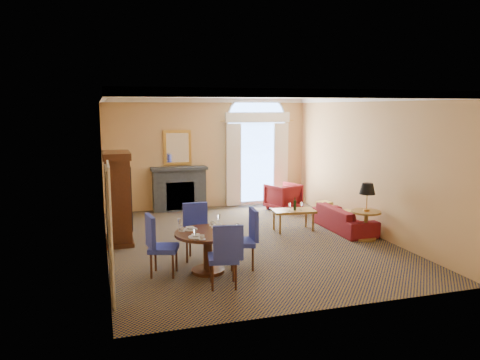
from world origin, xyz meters
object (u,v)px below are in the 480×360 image
object	(u,v)px
sofa	(344,218)
armchair	(283,197)
side_table	(367,205)
armoire	(118,199)
dining_table	(208,242)
coffee_table	(294,212)

from	to	relation	value
sofa	armchair	bearing A→B (deg)	11.91
sofa	side_table	size ratio (longest dim) A/B	1.54
armoire	dining_table	distance (m)	2.84
armchair	side_table	distance (m)	3.49
sofa	armchair	world-z (taller)	armchair
armoire	side_table	distance (m)	5.50
dining_table	armchair	world-z (taller)	dining_table
coffee_table	armchair	bearing A→B (deg)	80.77
armoire	dining_table	size ratio (longest dim) A/B	1.69
armchair	armoire	bearing A→B (deg)	2.63
armoire	armchair	distance (m)	5.16
coffee_table	side_table	xyz separation A→B (m)	(1.25, -1.18, 0.32)
armchair	side_table	bearing A→B (deg)	79.49
armoire	sofa	distance (m)	5.34
sofa	armchair	xyz separation A→B (m)	(-0.57, 2.53, 0.10)
coffee_table	dining_table	bearing A→B (deg)	-133.41
armoire	sofa	xyz separation A→B (m)	(5.27, -0.49, -0.68)
sofa	dining_table	bearing A→B (deg)	115.84
dining_table	side_table	world-z (taller)	side_table
sofa	armchair	size ratio (longest dim) A/B	2.29
armchair	coffee_table	world-z (taller)	coffee_table
coffee_table	side_table	distance (m)	1.75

